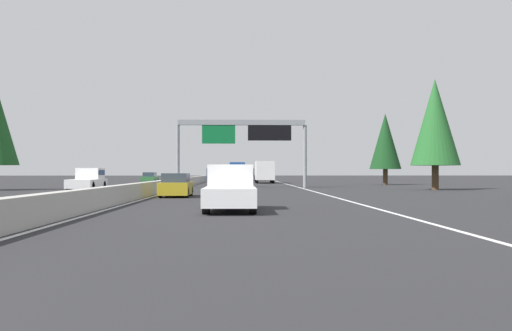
{
  "coord_description": "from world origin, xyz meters",
  "views": [
    {
      "loc": [
        -4.68,
        -5.77,
        1.58
      ],
      "look_at": [
        46.39,
        -7.14,
        2.11
      ],
      "focal_mm": 40.39,
      "sensor_mm": 36.0,
      "label": 1
    }
  ],
  "objects_px": {
    "conifer_right_mid": "(385,141)",
    "conifer_right_near": "(435,122)",
    "sedan_distant_b": "(260,177)",
    "pickup_mid_left": "(231,188)",
    "sign_gantry_overhead": "(243,134)",
    "bus_mid_right": "(237,171)",
    "sedan_near_right": "(176,186)",
    "oncoming_near": "(150,178)",
    "oncoming_far": "(88,180)",
    "box_truck_near_center": "(264,171)"
  },
  "relations": [
    {
      "from": "bus_mid_right",
      "to": "sedan_near_right",
      "type": "bearing_deg",
      "value": 176.86
    },
    {
      "from": "sedan_near_right",
      "to": "sedan_distant_b",
      "type": "distance_m",
      "value": 64.03
    },
    {
      "from": "oncoming_near",
      "to": "bus_mid_right",
      "type": "bearing_deg",
      "value": 151.66
    },
    {
      "from": "box_truck_near_center",
      "to": "oncoming_far",
      "type": "distance_m",
      "value": 34.73
    },
    {
      "from": "conifer_right_near",
      "to": "conifer_right_mid",
      "type": "height_order",
      "value": "conifer_right_near"
    },
    {
      "from": "pickup_mid_left",
      "to": "conifer_right_mid",
      "type": "bearing_deg",
      "value": -21.62
    },
    {
      "from": "sedan_near_right",
      "to": "conifer_right_mid",
      "type": "relative_size",
      "value": 0.52
    },
    {
      "from": "sedan_distant_b",
      "to": "oncoming_far",
      "type": "height_order",
      "value": "oncoming_far"
    },
    {
      "from": "sedan_distant_b",
      "to": "oncoming_near",
      "type": "bearing_deg",
      "value": 144.2
    },
    {
      "from": "pickup_mid_left",
      "to": "sedan_near_right",
      "type": "relative_size",
      "value": 1.27
    },
    {
      "from": "conifer_right_mid",
      "to": "conifer_right_near",
      "type": "bearing_deg",
      "value": 178.47
    },
    {
      "from": "pickup_mid_left",
      "to": "sedan_distant_b",
      "type": "height_order",
      "value": "pickup_mid_left"
    },
    {
      "from": "pickup_mid_left",
      "to": "oncoming_near",
      "type": "relative_size",
      "value": 1.27
    },
    {
      "from": "conifer_right_near",
      "to": "conifer_right_mid",
      "type": "distance_m",
      "value": 19.09
    },
    {
      "from": "pickup_mid_left",
      "to": "sedan_near_right",
      "type": "xyz_separation_m",
      "value": [
        12.51,
        3.61,
        -0.23
      ]
    },
    {
      "from": "conifer_right_near",
      "to": "conifer_right_mid",
      "type": "xyz_separation_m",
      "value": [
        19.07,
        -0.51,
        -0.65
      ]
    },
    {
      "from": "sign_gantry_overhead",
      "to": "conifer_right_mid",
      "type": "bearing_deg",
      "value": -53.61
    },
    {
      "from": "sedan_distant_b",
      "to": "pickup_mid_left",
      "type": "bearing_deg",
      "value": 177.12
    },
    {
      "from": "pickup_mid_left",
      "to": "oncoming_near",
      "type": "height_order",
      "value": "pickup_mid_left"
    },
    {
      "from": "sign_gantry_overhead",
      "to": "box_truck_near_center",
      "type": "distance_m",
      "value": 22.97
    },
    {
      "from": "sign_gantry_overhead",
      "to": "sedan_near_right",
      "type": "relative_size",
      "value": 2.88
    },
    {
      "from": "bus_mid_right",
      "to": "sedan_distant_b",
      "type": "xyz_separation_m",
      "value": [
        0.0,
        -3.95,
        -1.03
      ]
    },
    {
      "from": "sedan_near_right",
      "to": "sedan_distant_b",
      "type": "height_order",
      "value": "same"
    },
    {
      "from": "sign_gantry_overhead",
      "to": "box_truck_near_center",
      "type": "bearing_deg",
      "value": -7.52
    },
    {
      "from": "pickup_mid_left",
      "to": "bus_mid_right",
      "type": "relative_size",
      "value": 0.49
    },
    {
      "from": "pickup_mid_left",
      "to": "conifer_right_near",
      "type": "bearing_deg",
      "value": -33.91
    },
    {
      "from": "conifer_right_near",
      "to": "conifer_right_mid",
      "type": "bearing_deg",
      "value": -1.53
    },
    {
      "from": "oncoming_near",
      "to": "conifer_right_near",
      "type": "relative_size",
      "value": 0.46
    },
    {
      "from": "box_truck_near_center",
      "to": "sedan_near_right",
      "type": "bearing_deg",
      "value": 170.21
    },
    {
      "from": "sedan_distant_b",
      "to": "oncoming_far",
      "type": "bearing_deg",
      "value": 163.24
    },
    {
      "from": "oncoming_near",
      "to": "pickup_mid_left",
      "type": "bearing_deg",
      "value": 12.27
    },
    {
      "from": "sedan_near_right",
      "to": "oncoming_near",
      "type": "relative_size",
      "value": 1.0
    },
    {
      "from": "sedan_distant_b",
      "to": "conifer_right_near",
      "type": "xyz_separation_m",
      "value": [
        -50.53,
        -13.37,
        5.14
      ]
    },
    {
      "from": "bus_mid_right",
      "to": "conifer_right_mid",
      "type": "height_order",
      "value": "conifer_right_mid"
    },
    {
      "from": "sedan_near_right",
      "to": "oncoming_near",
      "type": "distance_m",
      "value": 42.69
    },
    {
      "from": "box_truck_near_center",
      "to": "oncoming_near",
      "type": "distance_m",
      "value": 15.51
    },
    {
      "from": "bus_mid_right",
      "to": "oncoming_far",
      "type": "relative_size",
      "value": 2.05
    },
    {
      "from": "oncoming_far",
      "to": "pickup_mid_left",
      "type": "bearing_deg",
      "value": 26.94
    },
    {
      "from": "oncoming_far",
      "to": "box_truck_near_center",
      "type": "bearing_deg",
      "value": 153.24
    },
    {
      "from": "sedan_near_right",
      "to": "bus_mid_right",
      "type": "relative_size",
      "value": 0.38
    },
    {
      "from": "sign_gantry_overhead",
      "to": "oncoming_far",
      "type": "relative_size",
      "value": 2.26
    },
    {
      "from": "sign_gantry_overhead",
      "to": "sedan_near_right",
      "type": "height_order",
      "value": "sign_gantry_overhead"
    },
    {
      "from": "sedan_distant_b",
      "to": "bus_mid_right",
      "type": "bearing_deg",
      "value": 90.07
    },
    {
      "from": "oncoming_near",
      "to": "box_truck_near_center",
      "type": "bearing_deg",
      "value": 90.75
    },
    {
      "from": "conifer_right_near",
      "to": "box_truck_near_center",
      "type": "bearing_deg",
      "value": 25.02
    },
    {
      "from": "oncoming_far",
      "to": "sedan_distant_b",
      "type": "bearing_deg",
      "value": 163.24
    },
    {
      "from": "pickup_mid_left",
      "to": "bus_mid_right",
      "type": "height_order",
      "value": "bus_mid_right"
    },
    {
      "from": "sign_gantry_overhead",
      "to": "box_truck_near_center",
      "type": "xyz_separation_m",
      "value": [
        22.49,
        -2.97,
        -3.62
      ]
    },
    {
      "from": "oncoming_far",
      "to": "conifer_right_mid",
      "type": "distance_m",
      "value": 36.65
    },
    {
      "from": "pickup_mid_left",
      "to": "conifer_right_near",
      "type": "xyz_separation_m",
      "value": [
        25.58,
        -17.19,
        4.9
      ]
    }
  ]
}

